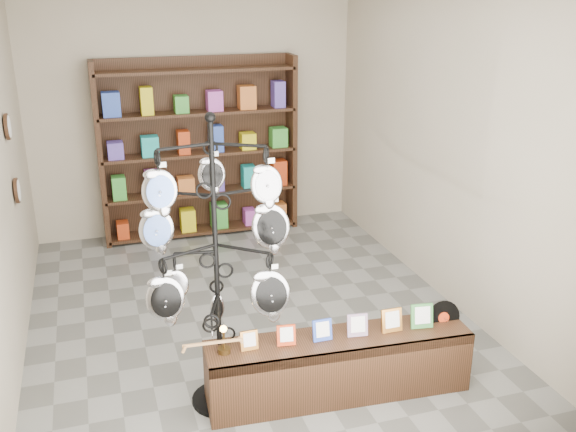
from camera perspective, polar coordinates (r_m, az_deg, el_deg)
name	(u,v)px	position (r m, az deg, el deg)	size (l,w,h in m)	color
ground	(247,314)	(6.28, -3.65, -8.69)	(5.00, 5.00, 0.00)	slate
room_envelope	(243,125)	(5.63, -4.07, 8.08)	(5.00, 5.00, 5.00)	#B1A48F
display_tree	(215,245)	(4.51, -6.46, -2.62)	(1.14, 1.07, 2.22)	black
front_shelf	(339,366)	(5.05, 4.54, -13.12)	(2.05, 0.55, 0.72)	black
back_shelving	(200,154)	(8.01, -7.87, 5.47)	(2.42, 0.36, 2.20)	black
wall_clocks	(12,159)	(6.38, -23.31, 4.66)	(0.03, 0.24, 0.84)	black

